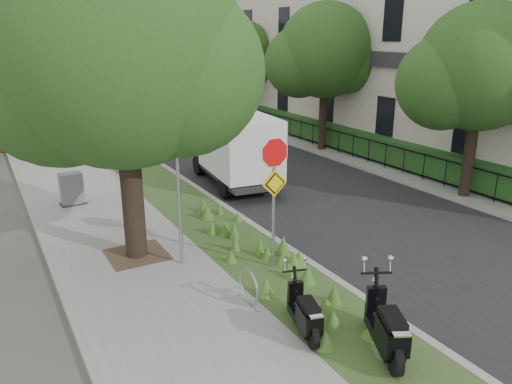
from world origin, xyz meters
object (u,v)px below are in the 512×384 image
scooter_near (306,317)px  box_truck (235,146)px  sign_assembly (274,176)px  utility_cabinet (72,189)px  scooter_far (387,334)px

scooter_near → box_truck: box_truck is taller
sign_assembly → utility_cabinet: sign_assembly is taller
sign_assembly → utility_cabinet: 7.88m
scooter_far → utility_cabinet: (-3.15, 10.81, 0.05)m
scooter_near → box_truck: (3.38, 9.35, 0.97)m
sign_assembly → box_truck: (2.44, 6.69, -0.87)m
sign_assembly → scooter_far: size_ratio=1.84×
sign_assembly → scooter_far: sign_assembly is taller
box_truck → utility_cabinet: (-5.69, 0.28, -0.84)m
utility_cabinet → box_truck: bearing=-2.8°
scooter_near → scooter_far: 1.45m
sign_assembly → utility_cabinet: size_ratio=3.14×
scooter_near → scooter_far: (0.84, -1.18, 0.07)m
utility_cabinet → sign_assembly: bearing=-64.9°
box_truck → utility_cabinet: box_truck is taller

